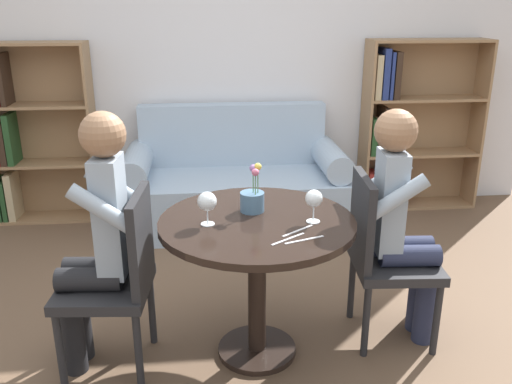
% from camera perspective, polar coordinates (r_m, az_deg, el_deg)
% --- Properties ---
extents(ground_plane, '(16.00, 16.00, 0.00)m').
position_cam_1_polar(ground_plane, '(2.92, 0.10, -16.44)').
color(ground_plane, brown).
extents(back_wall, '(5.20, 0.05, 2.70)m').
position_cam_1_polar(back_wall, '(4.53, -2.75, 14.94)').
color(back_wall, silver).
rests_on(back_wall, ground_plane).
extents(round_table, '(0.93, 0.93, 0.74)m').
position_cam_1_polar(round_table, '(2.61, 0.11, -5.91)').
color(round_table, black).
rests_on(round_table, ground_plane).
extents(couch, '(1.73, 0.80, 0.92)m').
position_cam_1_polar(couch, '(4.33, -2.22, 0.64)').
color(couch, '#9EB2C6').
rests_on(couch, ground_plane).
extents(bookshelf_left, '(0.99, 0.28, 1.42)m').
position_cam_1_polar(bookshelf_left, '(4.72, -24.23, 5.39)').
color(bookshelf_left, '#93704C').
rests_on(bookshelf_left, ground_plane).
extents(bookshelf_right, '(0.99, 0.28, 1.42)m').
position_cam_1_polar(bookshelf_right, '(4.80, 15.38, 6.14)').
color(bookshelf_right, '#93704C').
rests_on(bookshelf_right, ground_plane).
extents(chair_left, '(0.46, 0.46, 0.90)m').
position_cam_1_polar(chair_left, '(2.65, -14.25, -8.46)').
color(chair_left, '#232326').
rests_on(chair_left, ground_plane).
extents(chair_right, '(0.45, 0.45, 0.90)m').
position_cam_1_polar(chair_right, '(2.87, 13.17, -6.15)').
color(chair_right, '#232326').
rests_on(chair_right, ground_plane).
extents(person_left, '(0.44, 0.36, 1.27)m').
position_cam_1_polar(person_left, '(2.60, -16.44, -4.82)').
color(person_left, black).
rests_on(person_left, ground_plane).
extents(person_right, '(0.43, 0.36, 1.23)m').
position_cam_1_polar(person_right, '(2.82, 15.19, -3.05)').
color(person_right, '#282D47').
rests_on(person_right, ground_plane).
extents(wine_glass_left, '(0.09, 0.09, 0.16)m').
position_cam_1_polar(wine_glass_left, '(2.47, -5.17, -1.10)').
color(wine_glass_left, white).
rests_on(wine_glass_left, round_table).
extents(wine_glass_right, '(0.08, 0.08, 0.16)m').
position_cam_1_polar(wine_glass_right, '(2.50, 6.12, -0.78)').
color(wine_glass_right, white).
rests_on(wine_glass_right, round_table).
extents(flower_vase, '(0.12, 0.12, 0.25)m').
position_cam_1_polar(flower_vase, '(2.63, -0.37, -0.71)').
color(flower_vase, slate).
rests_on(flower_vase, round_table).
extents(knife_left_setting, '(0.16, 0.12, 0.00)m').
position_cam_1_polar(knife_left_setting, '(2.44, 4.43, -4.08)').
color(knife_left_setting, silver).
rests_on(knife_left_setting, round_table).
extents(fork_left_setting, '(0.16, 0.12, 0.00)m').
position_cam_1_polar(fork_left_setting, '(2.35, 3.40, -4.96)').
color(fork_left_setting, silver).
rests_on(fork_left_setting, round_table).
extents(knife_right_setting, '(0.18, 0.07, 0.00)m').
position_cam_1_polar(knife_right_setting, '(2.35, 5.12, -5.03)').
color(knife_right_setting, silver).
rests_on(knife_right_setting, round_table).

